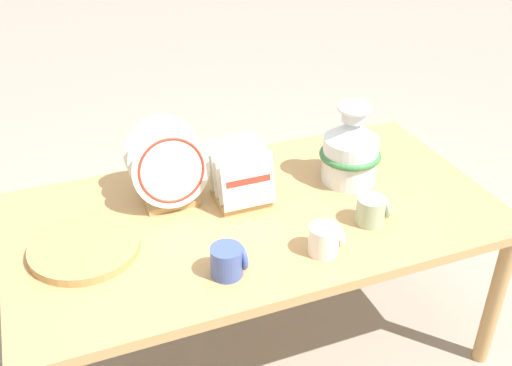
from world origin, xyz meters
TOP-DOWN VIEW (x-y plane):
  - ground_plane at (0.00, 0.00)m, footprint 14.00×14.00m
  - display_table at (0.00, 0.00)m, footprint 1.60×0.85m
  - ceramic_vase at (0.38, 0.07)m, footprint 0.22×0.22m
  - dish_rack_round_plates at (-0.25, 0.16)m, footprint 0.25×0.20m
  - dish_rack_square_plates at (-0.02, 0.08)m, footprint 0.18×0.18m
  - wicker_charger_stack at (-0.55, -0.01)m, footprint 0.33×0.33m
  - mug_cobalt_glaze at (-0.19, -0.26)m, footprint 0.10×0.09m
  - mug_sage_glaze at (0.32, -0.19)m, footprint 0.10×0.09m
  - mug_cream_glaze at (0.11, -0.27)m, footprint 0.10×0.09m

SIDE VIEW (x-z plane):
  - ground_plane at x=0.00m, z-range 0.00..0.00m
  - display_table at x=0.00m, z-range 0.25..0.85m
  - wicker_charger_stack at x=-0.55m, z-range 0.61..0.63m
  - mug_cobalt_glaze at x=-0.19m, z-range 0.61..0.70m
  - mug_sage_glaze at x=0.32m, z-range 0.61..0.70m
  - mug_cream_glaze at x=0.11m, z-range 0.61..0.70m
  - dish_rack_square_plates at x=-0.02m, z-range 0.58..0.78m
  - dish_rack_round_plates at x=-0.25m, z-range 0.59..0.86m
  - ceramic_vase at x=0.38m, z-range 0.59..0.88m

